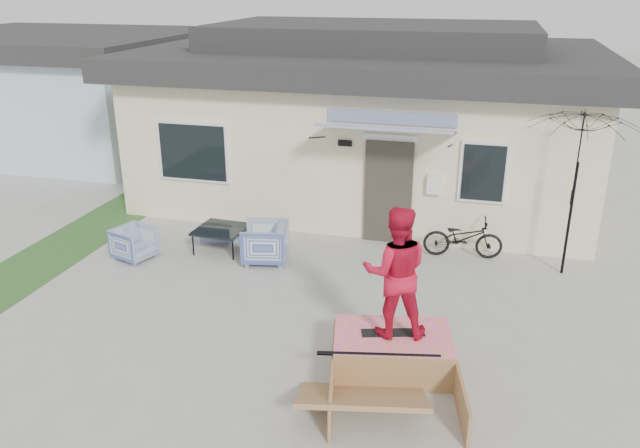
% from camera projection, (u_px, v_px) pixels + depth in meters
% --- Properties ---
extents(ground, '(90.00, 90.00, 0.00)m').
position_uv_depth(ground, '(268.00, 348.00, 9.27)').
color(ground, '#9B9A93').
rests_on(ground, ground).
extents(grass_strip, '(1.40, 8.00, 0.01)m').
position_uv_depth(grass_strip, '(49.00, 256.00, 12.32)').
color(grass_strip, '#295222').
rests_on(grass_strip, ground).
extents(house, '(10.80, 8.49, 4.10)m').
position_uv_depth(house, '(372.00, 112.00, 15.78)').
color(house, beige).
rests_on(house, ground).
extents(neighbor_house, '(8.60, 7.60, 3.50)m').
position_uv_depth(neighbor_house, '(58.00, 88.00, 20.17)').
color(neighbor_house, silver).
rests_on(neighbor_house, ground).
extents(loveseat, '(1.39, 0.86, 0.52)m').
position_uv_depth(loveseat, '(233.00, 226.00, 13.11)').
color(loveseat, '#32488E').
rests_on(loveseat, ground).
extents(armchair_left, '(0.82, 0.84, 0.70)m').
position_uv_depth(armchair_left, '(135.00, 242.00, 12.12)').
color(armchair_left, '#32488E').
rests_on(armchair_left, ground).
extents(armchair_right, '(0.91, 0.95, 0.84)m').
position_uv_depth(armchair_right, '(265.00, 241.00, 11.98)').
color(armchair_right, '#32488E').
rests_on(armchair_right, ground).
extents(coffee_table, '(0.97, 0.97, 0.45)m').
position_uv_depth(coffee_table, '(221.00, 239.00, 12.57)').
color(coffee_table, black).
rests_on(coffee_table, ground).
extents(bicycle, '(1.55, 0.68, 0.96)m').
position_uv_depth(bicycle, '(463.00, 234.00, 12.16)').
color(bicycle, black).
rests_on(bicycle, ground).
extents(patio_umbrella, '(1.96, 1.82, 2.20)m').
position_uv_depth(patio_umbrella, '(575.00, 182.00, 11.02)').
color(patio_umbrella, black).
rests_on(patio_umbrella, ground).
extents(skate_ramp, '(1.98, 2.39, 0.53)m').
position_uv_depth(skate_ramp, '(392.00, 352.00, 8.68)').
color(skate_ramp, olive).
rests_on(skate_ramp, ground).
extents(skateboard, '(0.88, 0.45, 0.05)m').
position_uv_depth(skateboard, '(393.00, 332.00, 8.63)').
color(skateboard, black).
rests_on(skateboard, skate_ramp).
extents(skater, '(1.01, 0.86, 1.81)m').
position_uv_depth(skater, '(396.00, 270.00, 8.29)').
color(skater, red).
rests_on(skater, skateboard).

